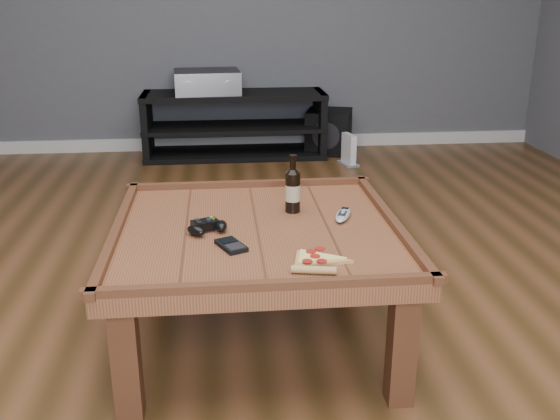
{
  "coord_description": "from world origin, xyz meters",
  "views": [
    {
      "loc": [
        -0.12,
        -2.05,
        1.24
      ],
      "look_at": [
        0.08,
        -0.02,
        0.52
      ],
      "focal_mm": 40.0,
      "sensor_mm": 36.0,
      "label": 1
    }
  ],
  "objects": [
    {
      "name": "media_console",
      "position": [
        0.0,
        2.75,
        0.25
      ],
      "size": [
        1.4,
        0.45,
        0.5
      ],
      "color": "black",
      "rests_on": "ground"
    },
    {
      "name": "beer_bottle",
      "position": [
        0.15,
        0.15,
        0.54
      ],
      "size": [
        0.06,
        0.06,
        0.22
      ],
      "color": "black",
      "rests_on": "coffee_table"
    },
    {
      "name": "subwoofer",
      "position": [
        0.75,
        2.8,
        0.17
      ],
      "size": [
        0.42,
        0.42,
        0.34
      ],
      "rotation": [
        0.0,
        0.0,
        -0.29
      ],
      "color": "black",
      "rests_on": "ground"
    },
    {
      "name": "smartphone",
      "position": [
        -0.1,
        -0.17,
        0.46
      ],
      "size": [
        0.11,
        0.14,
        0.02
      ],
      "rotation": [
        0.0,
        0.0,
        0.43
      ],
      "color": "black",
      "rests_on": "coffee_table"
    },
    {
      "name": "remote_control",
      "position": [
        0.32,
        0.07,
        0.46
      ],
      "size": [
        0.1,
        0.17,
        0.02
      ],
      "rotation": [
        0.0,
        0.0,
        -0.37
      ],
      "color": "#A2A7B0",
      "rests_on": "coffee_table"
    },
    {
      "name": "ground",
      "position": [
        0.0,
        0.0,
        0.0
      ],
      "size": [
        6.0,
        6.0,
        0.0
      ],
      "primitive_type": "plane",
      "color": "#412A12",
      "rests_on": "ground"
    },
    {
      "name": "av_receiver",
      "position": [
        -0.2,
        2.74,
        0.58
      ],
      "size": [
        0.51,
        0.44,
        0.17
      ],
      "rotation": [
        0.0,
        0.0,
        0.07
      ],
      "color": "black",
      "rests_on": "media_console"
    },
    {
      "name": "pizza_slice",
      "position": [
        0.16,
        -0.32,
        0.46
      ],
      "size": [
        0.19,
        0.26,
        0.02
      ],
      "rotation": [
        0.0,
        0.0,
        -0.2
      ],
      "color": "tan",
      "rests_on": "coffee_table"
    },
    {
      "name": "coffee_table",
      "position": [
        0.0,
        0.0,
        0.39
      ],
      "size": [
        1.03,
        1.03,
        0.48
      ],
      "color": "#5F2F1B",
      "rests_on": "ground"
    },
    {
      "name": "game_console",
      "position": [
        0.84,
        2.4,
        0.11
      ],
      "size": [
        0.14,
        0.2,
        0.23
      ],
      "rotation": [
        0.0,
        0.0,
        0.24
      ],
      "color": "gray",
      "rests_on": "ground"
    },
    {
      "name": "baseboard",
      "position": [
        0.0,
        2.99,
        0.05
      ],
      "size": [
        5.0,
        0.02,
        0.1
      ],
      "primitive_type": "cube",
      "color": "silver",
      "rests_on": "ground"
    },
    {
      "name": "game_controller",
      "position": [
        -0.17,
        -0.03,
        0.47
      ],
      "size": [
        0.15,
        0.13,
        0.04
      ],
      "rotation": [
        0.0,
        0.0,
        0.4
      ],
      "color": "black",
      "rests_on": "coffee_table"
    }
  ]
}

